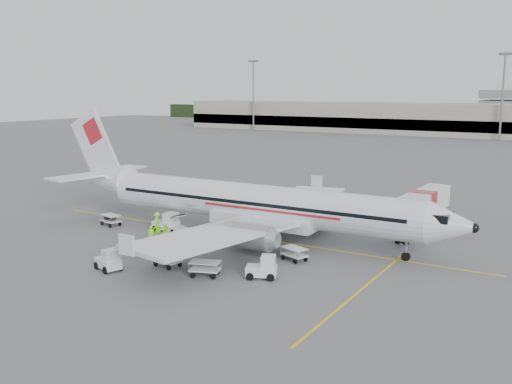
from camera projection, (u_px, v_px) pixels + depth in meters
The scene contains 23 objects.
ground at pixel (245, 237), 51.58m from camera, with size 360.00×360.00×0.00m, color #56595B.
stripe_lead at pixel (245, 237), 51.58m from camera, with size 44.00×0.20×0.01m, color yellow.
stripe_cross at pixel (360, 291), 37.77m from camera, with size 0.20×20.00×0.01m, color yellow.
terminal_west at pixel (354, 117), 180.84m from camera, with size 110.00×22.00×9.00m, color gray, non-canonical shape.
treeline at pixel (509, 119), 199.03m from camera, with size 300.00×3.00×6.00m, color black, non-canonical shape.
mast_west at pixel (253, 96), 184.63m from camera, with size 3.20×1.20×22.00m, color slate, non-canonical shape.
mast_center at pixel (502, 98), 146.89m from camera, with size 3.20×1.20×22.00m, color slate, non-canonical shape.
aircraft at pixel (256, 178), 50.03m from camera, with size 39.89×31.26×11.00m, color silver, non-canonical shape.
jet_bridge at pixel (422, 212), 53.05m from camera, with size 2.73×14.55×3.82m, color silver, non-canonical shape.
belt_loader at pixel (173, 219), 53.02m from camera, with size 4.51×1.69×2.44m, color silver, non-canonical shape.
tug_fore at pixel (261, 267), 40.14m from camera, with size 2.14×1.22×1.65m, color silver, non-canonical shape.
tug_mid at pixel (108, 259), 41.95m from camera, with size 2.14×1.23×1.65m, color silver, non-canonical shape.
tug_aft at pixel (166, 222), 53.49m from camera, with size 2.33×1.33×1.80m, color silver, non-canonical shape.
cart_loaded_a at pixel (168, 260), 42.76m from camera, with size 2.11×1.25×1.10m, color silver, non-canonical shape.
cart_loaded_b at pixel (111, 220), 55.65m from camera, with size 2.09×1.23×1.09m, color silver, non-canonical shape.
cart_empty_a at pixel (205, 269), 40.57m from camera, with size 2.12×1.25×1.11m, color silver, non-canonical shape.
cart_empty_b at pixel (294, 254), 44.28m from camera, with size 2.04×1.21×1.06m, color silver, non-canonical shape.
cone_port at pixel (343, 218), 57.91m from camera, with size 0.35×0.35×0.58m, color #E1580A.
cone_stbd at pixel (97, 265), 42.47m from camera, with size 0.33×0.33×0.54m, color #E1580A.
crew_a at pixel (151, 235), 48.99m from camera, with size 0.59×0.39×1.61m, color #89DF1B.
crew_b at pixel (166, 235), 48.56m from camera, with size 0.88×0.69×1.82m, color #89DF1B.
crew_c at pixel (157, 221), 53.96m from camera, with size 1.10×0.63×1.70m, color #89DF1B.
crew_d at pixel (158, 231), 49.79m from camera, with size 1.08×0.45×1.84m, color #89DF1B.
Camera 1 is at (26.47, -42.48, 13.17)m, focal length 40.00 mm.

